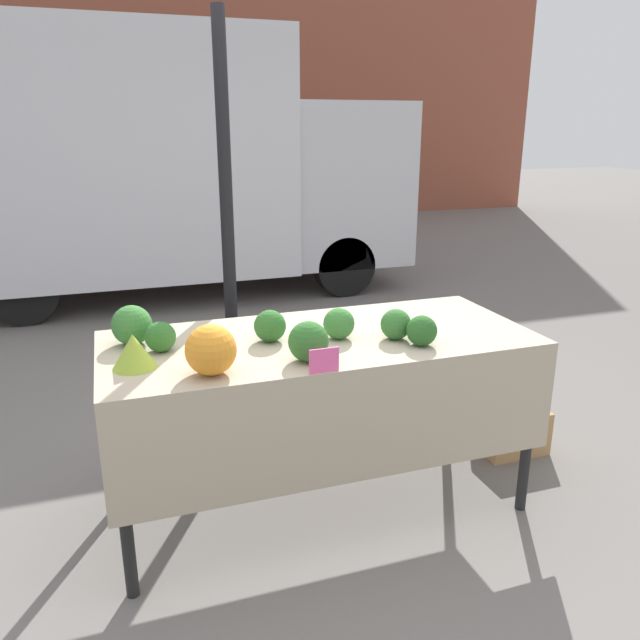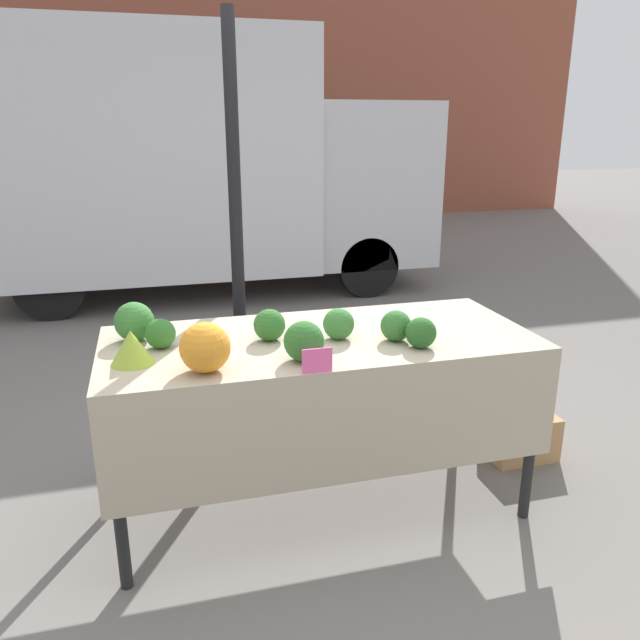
{
  "view_description": "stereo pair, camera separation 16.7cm",
  "coord_description": "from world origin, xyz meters",
  "px_view_note": "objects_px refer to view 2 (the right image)",
  "views": [
    {
      "loc": [
        -0.86,
        -2.52,
        1.78
      ],
      "look_at": [
        0.0,
        0.0,
        0.94
      ],
      "focal_mm": 35.0,
      "sensor_mm": 36.0,
      "label": 1
    },
    {
      "loc": [
        -0.7,
        -2.57,
        1.78
      ],
      "look_at": [
        0.0,
        0.0,
        0.94
      ],
      "focal_mm": 35.0,
      "sensor_mm": 36.0,
      "label": 2
    }
  ],
  "objects_px": {
    "parked_truck": "(191,162)",
    "orange_cauliflower": "(205,347)",
    "price_sign": "(317,361)",
    "produce_crate": "(520,435)"
  },
  "relations": [
    {
      "from": "price_sign",
      "to": "parked_truck",
      "type": "bearing_deg",
      "value": 91.33
    },
    {
      "from": "price_sign",
      "to": "produce_crate",
      "type": "bearing_deg",
      "value": 22.88
    },
    {
      "from": "price_sign",
      "to": "produce_crate",
      "type": "height_order",
      "value": "price_sign"
    },
    {
      "from": "parked_truck",
      "to": "orange_cauliflower",
      "type": "bearing_deg",
      "value": -93.72
    },
    {
      "from": "orange_cauliflower",
      "to": "price_sign",
      "type": "xyz_separation_m",
      "value": [
        0.41,
        -0.12,
        -0.05
      ]
    },
    {
      "from": "orange_cauliflower",
      "to": "produce_crate",
      "type": "relative_size",
      "value": 0.55
    },
    {
      "from": "parked_truck",
      "to": "price_sign",
      "type": "height_order",
      "value": "parked_truck"
    },
    {
      "from": "orange_cauliflower",
      "to": "price_sign",
      "type": "relative_size",
      "value": 1.64
    },
    {
      "from": "parked_truck",
      "to": "orange_cauliflower",
      "type": "height_order",
      "value": "parked_truck"
    },
    {
      "from": "parked_truck",
      "to": "produce_crate",
      "type": "distance_m",
      "value": 4.63
    }
  ]
}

